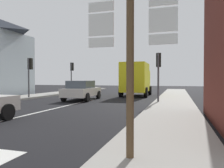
# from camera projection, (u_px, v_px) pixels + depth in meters

# --- Properties ---
(ground_plane) EXTENTS (80.00, 80.00, 0.00)m
(ground_plane) POSITION_uv_depth(u_px,v_px,m) (82.00, 102.00, 15.13)
(ground_plane) COLOR black
(sidewalk_right) EXTENTS (2.47, 44.00, 0.14)m
(sidewalk_right) POSITION_uv_depth(u_px,v_px,m) (172.00, 108.00, 11.46)
(sidewalk_right) COLOR gray
(sidewalk_right) RESTS_ON ground
(lane_centre_stripe) EXTENTS (0.16, 12.00, 0.01)m
(lane_centre_stripe) POSITION_uv_depth(u_px,v_px,m) (49.00, 110.00, 11.30)
(lane_centre_stripe) COLOR silver
(lane_centre_stripe) RESTS_ON ground
(sedan_far) EXTENTS (2.16, 4.30, 1.47)m
(sedan_far) POSITION_uv_depth(u_px,v_px,m) (82.00, 90.00, 16.62)
(sedan_far) COLOR beige
(sedan_far) RESTS_ON ground
(delivery_truck) EXTENTS (2.56, 5.04, 3.05)m
(delivery_truck) POSITION_uv_depth(u_px,v_px,m) (136.00, 79.00, 20.62)
(delivery_truck) COLOR yellow
(delivery_truck) RESTS_ON ground
(route_sign_post) EXTENTS (1.66, 0.14, 3.20)m
(route_sign_post) POSITION_uv_depth(u_px,v_px,m) (130.00, 61.00, 4.01)
(route_sign_post) COLOR brown
(route_sign_post) RESTS_ON ground
(traffic_light_near_right) EXTENTS (0.30, 0.49, 3.27)m
(traffic_light_near_right) POSITION_uv_depth(u_px,v_px,m) (159.00, 66.00, 14.20)
(traffic_light_near_right) COLOR #47474C
(traffic_light_near_right) RESTS_ON ground
(traffic_light_near_left) EXTENTS (0.30, 0.49, 3.28)m
(traffic_light_near_left) POSITION_uv_depth(u_px,v_px,m) (30.00, 69.00, 17.72)
(traffic_light_near_left) COLOR #47474C
(traffic_light_near_left) RESTS_ON ground
(traffic_light_far_left) EXTENTS (0.30, 0.49, 3.46)m
(traffic_light_far_left) POSITION_uv_depth(u_px,v_px,m) (72.00, 71.00, 24.72)
(traffic_light_far_left) COLOR #47474C
(traffic_light_far_left) RESTS_ON ground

